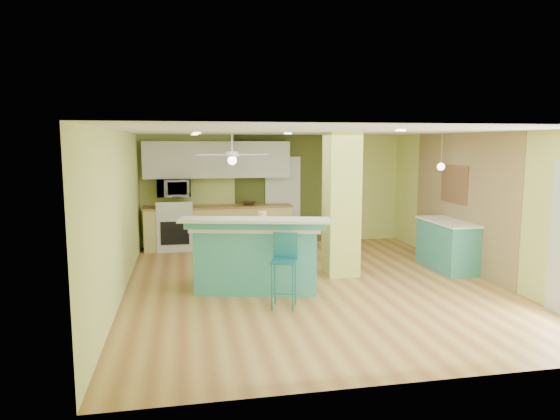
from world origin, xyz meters
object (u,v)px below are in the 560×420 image
(peninsula, at_px, (257,255))
(bar_stool, at_px, (285,258))
(side_counter, at_px, (447,245))
(canister, at_px, (262,217))
(fruit_bowl, at_px, (249,203))

(peninsula, distance_m, bar_stool, 0.99)
(side_counter, bearing_deg, canister, -174.64)
(bar_stool, bearing_deg, peninsula, 124.23)
(bar_stool, height_order, side_counter, bar_stool)
(bar_stool, distance_m, fruit_bowl, 4.23)
(bar_stool, relative_size, side_counter, 0.76)
(peninsula, relative_size, bar_stool, 2.20)
(fruit_bowl, bearing_deg, canister, -93.51)
(fruit_bowl, height_order, canister, canister)
(fruit_bowl, relative_size, canister, 1.84)
(peninsula, height_order, fruit_bowl, peninsula)
(peninsula, bearing_deg, fruit_bowl, 97.80)
(bar_stool, distance_m, canister, 1.28)
(bar_stool, xyz_separation_m, side_counter, (3.37, 1.54, -0.26))
(peninsula, xyz_separation_m, bar_stool, (0.25, -0.95, 0.15))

